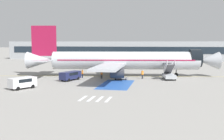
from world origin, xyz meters
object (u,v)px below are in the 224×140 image
Objects in this scene: baggage_cart at (121,78)px; ground_crew_1 at (102,74)px; airliner at (123,61)px; ground_crew_0 at (82,73)px; fuel_tanker at (106,61)px; service_van_0 at (23,82)px; ground_crew_2 at (142,74)px; boarding_stairs_forward at (169,75)px; service_van_1 at (70,75)px; terminal_building at (148,51)px.

baggage_cart is 1.44× the size of ground_crew_1.
baggage_cart is (0.53, -5.31, -3.31)m from airliner.
airliner reaches higher than ground_crew_0.
airliner is 6.28m from baggage_cart.
ground_crew_1 reaches higher than baggage_cart.
service_van_0 is at bearing 2.55° from fuel_tanker.
airliner is 25.24m from fuel_tanker.
ground_crew_1 is at bearing -23.99° from ground_crew_2.
ground_crew_1 is (-3.78, -4.55, -2.52)m from airliner.
airliner is 6.28m from ground_crew_2.
airliner is at bearing -67.30° from ground_crew_2.
boarding_stairs_forward is at bearing -117.50° from service_van_0.
baggage_cart is (9.87, 3.01, -0.83)m from service_van_1.
baggage_cart is (-9.65, -2.36, -0.75)m from boarding_stairs_forward.
ground_crew_2 is (18.44, 15.66, -0.05)m from service_van_0.
fuel_tanker is at bearing -95.62° from ground_crew_1.
ground_crew_0 is at bearing -82.17° from service_van_0.
terminal_building is (11.51, 65.59, 2.92)m from service_van_1.
airliner is 9.16× the size of service_van_0.
ground_crew_0 is at bearing 10.82° from fuel_tanker.
airliner is 4.48× the size of fuel_tanker.
service_van_0 is at bearing 39.07° from ground_crew_1.
boarding_stairs_forward is at bearing -76.36° from baggage_cart.
service_van_1 is 10.35m from baggage_cart.
fuel_tanker is at bearing 138.31° from ground_crew_0.
baggage_cart is at bearing 36.12° from service_van_1.
boarding_stairs_forward reaches higher than ground_crew_2.
boarding_stairs_forward is 32.71m from fuel_tanker.
ground_crew_2 is at bearing -64.68° from baggage_cart.
boarding_stairs_forward is 0.57× the size of fuel_tanker.
service_van_1 is at bearing -12.66° from ground_crew_2.
terminal_building is at bearing -111.87° from ground_crew_1.
airliner is 8.28× the size of service_van_1.
airliner is 23.54m from service_van_0.
fuel_tanker is at bearing 18.41° from baggage_cart.
service_van_1 is 66.65m from terminal_building.
service_van_1 is at bearing -173.83° from boarding_stairs_forward.
baggage_cart is 8.74m from ground_crew_0.
boarding_stairs_forward is 5.47m from ground_crew_2.
service_van_1 is (-0.24, -31.78, -0.59)m from fuel_tanker.
ground_crew_2 is at bearing 38.75° from service_van_1.
boarding_stairs_forward is 1.17× the size of service_van_0.
ground_crew_2 is (12.83, 0.90, 0.04)m from ground_crew_0.
boarding_stairs_forward is 18.33m from ground_crew_0.
terminal_building is at bearing 99.23° from service_van_1.
ground_crew_1 is at bearing -95.90° from service_van_0.
baggage_cart is at bearing 27.26° from fuel_tanker.
fuel_tanker is (-9.10, 23.46, -1.89)m from airliner.
service_van_1 is 2.77× the size of ground_crew_2.
baggage_cart is at bearing -107.53° from service_van_0.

